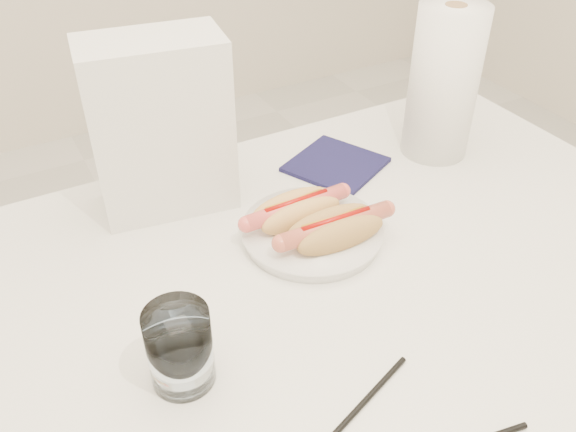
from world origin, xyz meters
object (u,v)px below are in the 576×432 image
table (311,330)px  paper_towel_roll (443,83)px  plate (312,233)px  hotdog_right (335,230)px  water_glass (180,348)px  hotdog_left (296,211)px  napkin_box (160,127)px

table → paper_towel_roll: (0.37, 0.21, 0.19)m
plate → hotdog_right: size_ratio=1.16×
table → water_glass: bearing=-168.2°
table → hotdog_left: bearing=68.8°
napkin_box → paper_towel_roll: napkin_box is taller
hotdog_right → paper_towel_roll: paper_towel_roll is taller
napkin_box → paper_towel_roll: 0.46m
water_glass → paper_towel_roll: 0.62m
table → hotdog_right: 0.14m
hotdog_right → water_glass: bearing=-156.8°
napkin_box → hotdog_left: bearing=-41.6°
table → napkin_box: napkin_box is taller
table → plate: bearing=59.2°
hotdog_right → hotdog_left: bearing=112.4°
napkin_box → table: bearing=-65.4°
plate → water_glass: water_glass is taller
plate → water_glass: bearing=-150.1°
table → water_glass: size_ratio=12.30×
water_glass → plate: bearing=29.9°
paper_towel_roll → water_glass: bearing=-155.8°
water_glass → paper_towel_roll: (0.56, 0.25, 0.08)m
table → hotdog_left: size_ratio=7.56×
napkin_box → hotdog_right: bearing=-46.3°
napkin_box → paper_towel_roll: (0.46, -0.08, -0.00)m
table → water_glass: 0.22m
hotdog_left → hotdog_right: 0.07m
plate → hotdog_left: (-0.01, 0.02, 0.03)m
table → hotdog_right: size_ratio=7.21×
plate → paper_towel_roll: 0.35m
plate → hotdog_right: bearing=-72.6°
paper_towel_roll → plate: bearing=-160.7°
plate → hotdog_right: 0.05m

